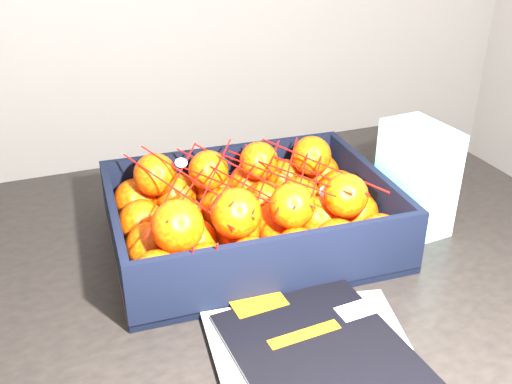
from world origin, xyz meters
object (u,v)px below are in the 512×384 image
object	(u,v)px
produce_crate	(250,226)
retail_carton	(416,178)
table	(248,295)
magazine_stack	(324,367)

from	to	relation	value
produce_crate	retail_carton	xyz separation A→B (m)	(0.28, -0.03, 0.06)
table	produce_crate	world-z (taller)	produce_crate
table	produce_crate	size ratio (longest dim) A/B	2.78
table	retail_carton	bearing A→B (deg)	-3.55
magazine_stack	produce_crate	xyz separation A→B (m)	(0.00, 0.31, 0.02)
magazine_stack	produce_crate	size ratio (longest dim) A/B	0.73
table	magazine_stack	distance (m)	0.32
produce_crate	retail_carton	distance (m)	0.29
magazine_stack	retail_carton	bearing A→B (deg)	43.99
magazine_stack	retail_carton	xyz separation A→B (m)	(0.29, 0.28, 0.08)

